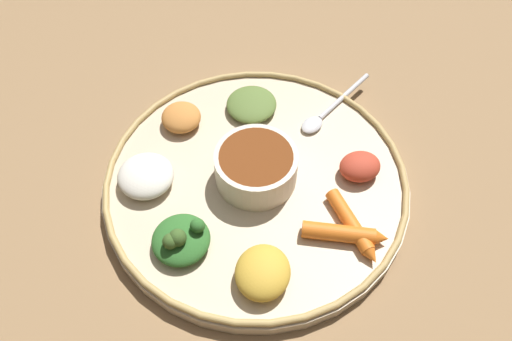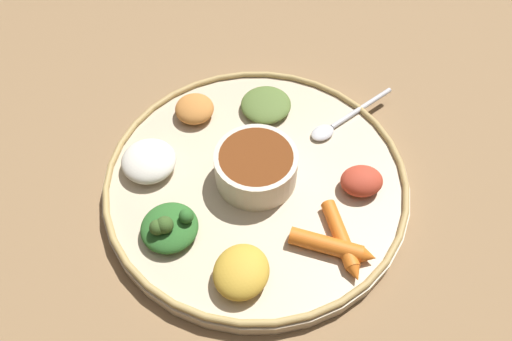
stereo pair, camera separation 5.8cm
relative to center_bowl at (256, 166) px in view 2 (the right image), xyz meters
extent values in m
plane|color=olive|center=(0.00, 0.00, -0.04)|extent=(2.40, 2.40, 0.00)
cylinder|color=#C6B293|center=(0.00, 0.00, -0.03)|extent=(0.38, 0.38, 0.02)
torus|color=tan|center=(0.00, 0.00, -0.02)|extent=(0.38, 0.38, 0.01)
cylinder|color=beige|center=(0.00, 0.00, 0.00)|extent=(0.10, 0.10, 0.04)
cylinder|color=brown|center=(0.00, 0.00, 0.02)|extent=(0.09, 0.09, 0.01)
ellipsoid|color=silver|center=(0.10, -0.05, -0.02)|extent=(0.04, 0.04, 0.01)
cylinder|color=silver|center=(0.17, -0.08, -0.02)|extent=(0.11, 0.05, 0.01)
ellipsoid|color=#2D6628|center=(-0.11, 0.05, -0.01)|extent=(0.07, 0.07, 0.02)
sphere|color=#385623|center=(-0.13, 0.06, 0.00)|extent=(0.02, 0.02, 0.02)
sphere|color=#2D6628|center=(-0.10, 0.03, 0.00)|extent=(0.02, 0.02, 0.02)
sphere|color=#385623|center=(-0.12, 0.05, 0.01)|extent=(0.02, 0.02, 0.02)
cylinder|color=orange|center=(-0.05, -0.11, -0.01)|extent=(0.03, 0.08, 0.02)
cone|color=orange|center=(-0.04, -0.16, -0.01)|extent=(0.02, 0.02, 0.02)
cylinder|color=orange|center=(-0.03, -0.12, -0.02)|extent=(0.07, 0.07, 0.02)
cone|color=orange|center=(-0.07, -0.16, -0.02)|extent=(0.02, 0.02, 0.02)
ellipsoid|color=silver|center=(-0.05, 0.12, -0.01)|extent=(0.10, 0.10, 0.03)
ellipsoid|color=#B73D28|center=(0.05, -0.12, -0.01)|extent=(0.07, 0.07, 0.03)
ellipsoid|color=#567033|center=(0.11, 0.04, -0.01)|extent=(0.07, 0.07, 0.02)
ellipsoid|color=gold|center=(-0.12, -0.05, -0.01)|extent=(0.07, 0.06, 0.03)
ellipsoid|color=#C67A38|center=(0.05, 0.12, -0.01)|extent=(0.07, 0.07, 0.02)
camera|label=1|loc=(-0.33, -0.11, 0.46)|focal=33.67mm
camera|label=2|loc=(-0.30, -0.16, 0.46)|focal=33.67mm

